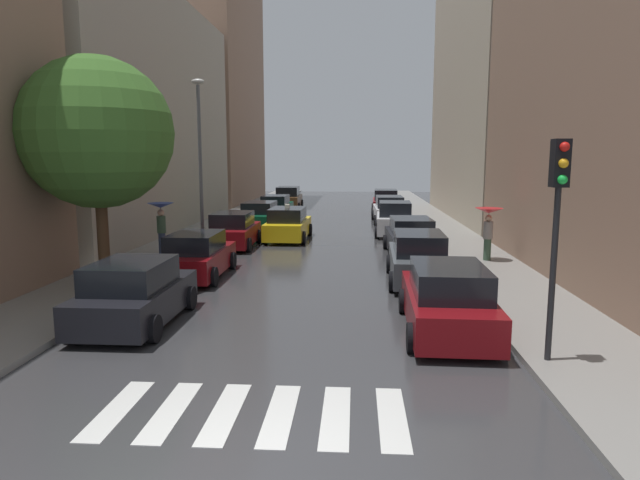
{
  "coord_description": "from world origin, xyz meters",
  "views": [
    {
      "loc": [
        1.63,
        -6.49,
        4.11
      ],
      "look_at": [
        0.21,
        15.37,
        0.8
      ],
      "focal_mm": 30.76,
      "sensor_mm": 36.0,
      "label": 1
    }
  ],
  "objects_px": {
    "parked_car_left_third": "(233,231)",
    "parked_car_right_sixth": "(385,203)",
    "parked_car_right_second": "(418,259)",
    "street_tree_left": "(97,133)",
    "parked_car_right_third": "(411,237)",
    "parked_car_left_fourth": "(260,216)",
    "parked_car_left_sixth": "(288,199)",
    "pedestrian_foreground": "(488,222)",
    "parked_car_left_nearest": "(135,295)",
    "traffic_light_right_corner": "(558,201)",
    "pedestrian_near_tree": "(161,217)",
    "parked_car_left_fifth": "(276,207)",
    "parked_car_left_second": "(197,256)",
    "taxi_midroad": "(288,225)",
    "lamp_post_left": "(200,150)",
    "parked_car_right_nearest": "(447,301)",
    "parked_car_right_fourth": "(395,220)",
    "parked_car_right_fifth": "(389,210)"
  },
  "relations": [
    {
      "from": "parked_car_right_second",
      "to": "pedestrian_foreground",
      "type": "xyz_separation_m",
      "value": [
        3.04,
        3.38,
        0.86
      ]
    },
    {
      "from": "parked_car_left_third",
      "to": "parked_car_right_fourth",
      "type": "height_order",
      "value": "parked_car_right_fourth"
    },
    {
      "from": "pedestrian_near_tree",
      "to": "parked_car_left_sixth",
      "type": "bearing_deg",
      "value": -158.34
    },
    {
      "from": "parked_car_right_nearest",
      "to": "street_tree_left",
      "type": "height_order",
      "value": "street_tree_left"
    },
    {
      "from": "parked_car_right_nearest",
      "to": "parked_car_left_third",
      "type": "bearing_deg",
      "value": 34.57
    },
    {
      "from": "parked_car_left_third",
      "to": "parked_car_left_fifth",
      "type": "xyz_separation_m",
      "value": [
        0.1,
        12.84,
        -0.04
      ]
    },
    {
      "from": "parked_car_left_fifth",
      "to": "parked_car_right_third",
      "type": "distance_m",
      "value": 16.3
    },
    {
      "from": "parked_car_left_sixth",
      "to": "parked_car_right_nearest",
      "type": "relative_size",
      "value": 1.02
    },
    {
      "from": "parked_car_right_nearest",
      "to": "street_tree_left",
      "type": "bearing_deg",
      "value": 70.05
    },
    {
      "from": "parked_car_left_third",
      "to": "parked_car_right_nearest",
      "type": "height_order",
      "value": "parked_car_right_nearest"
    },
    {
      "from": "parked_car_right_second",
      "to": "pedestrian_foreground",
      "type": "relative_size",
      "value": 2.16
    },
    {
      "from": "lamp_post_left",
      "to": "parked_car_left_second",
      "type": "bearing_deg",
      "value": -75.75
    },
    {
      "from": "parked_car_left_fourth",
      "to": "parked_car_right_fifth",
      "type": "bearing_deg",
      "value": -62.64
    },
    {
      "from": "parked_car_left_third",
      "to": "parked_car_left_sixth",
      "type": "xyz_separation_m",
      "value": [
        0.21,
        19.0,
        0.07
      ]
    },
    {
      "from": "parked_car_right_second",
      "to": "pedestrian_near_tree",
      "type": "xyz_separation_m",
      "value": [
        -10.04,
        3.91,
        0.91
      ]
    },
    {
      "from": "parked_car_left_fourth",
      "to": "parked_car_right_third",
      "type": "bearing_deg",
      "value": -134.0
    },
    {
      "from": "parked_car_left_second",
      "to": "parked_car_right_third",
      "type": "distance_m",
      "value": 9.2
    },
    {
      "from": "parked_car_left_fifth",
      "to": "taxi_midroad",
      "type": "height_order",
      "value": "taxi_midroad"
    },
    {
      "from": "parked_car_left_fifth",
      "to": "pedestrian_foreground",
      "type": "xyz_separation_m",
      "value": [
        10.62,
        -16.11,
        0.92
      ]
    },
    {
      "from": "parked_car_left_second",
      "to": "parked_car_right_nearest",
      "type": "height_order",
      "value": "parked_car_right_nearest"
    },
    {
      "from": "lamp_post_left",
      "to": "parked_car_left_nearest",
      "type": "bearing_deg",
      "value": -81.85
    },
    {
      "from": "parked_car_left_nearest",
      "to": "parked_car_left_sixth",
      "type": "relative_size",
      "value": 0.87
    },
    {
      "from": "parked_car_left_fifth",
      "to": "parked_car_right_nearest",
      "type": "bearing_deg",
      "value": -161.78
    },
    {
      "from": "parked_car_right_third",
      "to": "pedestrian_near_tree",
      "type": "distance_m",
      "value": 10.42
    },
    {
      "from": "parked_car_right_third",
      "to": "parked_car_right_nearest",
      "type": "bearing_deg",
      "value": 177.51
    },
    {
      "from": "parked_car_right_fourth",
      "to": "pedestrian_near_tree",
      "type": "height_order",
      "value": "pedestrian_near_tree"
    },
    {
      "from": "parked_car_right_sixth",
      "to": "parked_car_right_fourth",
      "type": "bearing_deg",
      "value": -178.53
    },
    {
      "from": "parked_car_left_fourth",
      "to": "parked_car_right_sixth",
      "type": "relative_size",
      "value": 0.94
    },
    {
      "from": "taxi_midroad",
      "to": "pedestrian_near_tree",
      "type": "distance_m",
      "value": 7.0
    },
    {
      "from": "parked_car_left_fourth",
      "to": "parked_car_left_sixth",
      "type": "distance_m",
      "value": 12.54
    },
    {
      "from": "parked_car_right_third",
      "to": "parked_car_right_fifth",
      "type": "relative_size",
      "value": 0.94
    },
    {
      "from": "street_tree_left",
      "to": "parked_car_right_third",
      "type": "bearing_deg",
      "value": 32.1
    },
    {
      "from": "parked_car_left_third",
      "to": "parked_car_right_second",
      "type": "relative_size",
      "value": 0.95
    },
    {
      "from": "parked_car_left_second",
      "to": "parked_car_right_fourth",
      "type": "distance_m",
      "value": 13.23
    },
    {
      "from": "parked_car_left_sixth",
      "to": "traffic_light_right_corner",
      "type": "bearing_deg",
      "value": -165.4
    },
    {
      "from": "parked_car_left_nearest",
      "to": "parked_car_right_fourth",
      "type": "relative_size",
      "value": 0.98
    },
    {
      "from": "parked_car_left_third",
      "to": "pedestrian_foreground",
      "type": "height_order",
      "value": "pedestrian_foreground"
    },
    {
      "from": "parked_car_right_nearest",
      "to": "parked_car_left_sixth",
      "type": "bearing_deg",
      "value": 15.15
    },
    {
      "from": "parked_car_left_third",
      "to": "parked_car_right_sixth",
      "type": "xyz_separation_m",
      "value": [
        7.77,
        15.54,
        0.07
      ]
    },
    {
      "from": "parked_car_right_fifth",
      "to": "parked_car_right_second",
      "type": "bearing_deg",
      "value": 178.93
    },
    {
      "from": "parked_car_left_sixth",
      "to": "pedestrian_foreground",
      "type": "distance_m",
      "value": 24.64
    },
    {
      "from": "parked_car_right_second",
      "to": "pedestrian_near_tree",
      "type": "bearing_deg",
      "value": 70.37
    },
    {
      "from": "parked_car_left_third",
      "to": "parked_car_left_sixth",
      "type": "height_order",
      "value": "parked_car_left_sixth"
    },
    {
      "from": "parked_car_right_nearest",
      "to": "pedestrian_foreground",
      "type": "relative_size",
      "value": 2.28
    },
    {
      "from": "parked_car_left_fourth",
      "to": "parked_car_right_third",
      "type": "xyz_separation_m",
      "value": [
        7.81,
        -7.91,
        -0.0
      ]
    },
    {
      "from": "parked_car_left_nearest",
      "to": "pedestrian_near_tree",
      "type": "relative_size",
      "value": 1.94
    },
    {
      "from": "parked_car_right_fifth",
      "to": "traffic_light_right_corner",
      "type": "distance_m",
      "value": 24.35
    },
    {
      "from": "parked_car_left_fourth",
      "to": "parked_car_left_second",
      "type": "bearing_deg",
      "value": -178.44
    },
    {
      "from": "parked_car_left_sixth",
      "to": "traffic_light_right_corner",
      "type": "relative_size",
      "value": 1.1
    },
    {
      "from": "parked_car_left_sixth",
      "to": "parked_car_right_sixth",
      "type": "relative_size",
      "value": 1.01
    }
  ]
}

